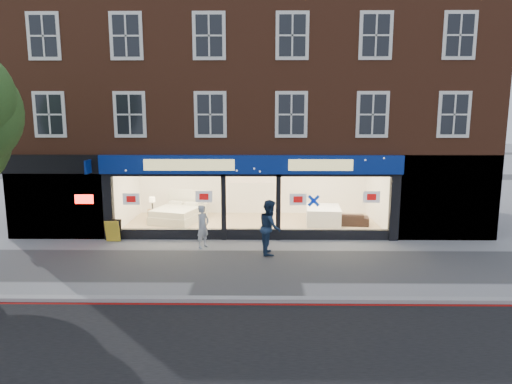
{
  "coord_description": "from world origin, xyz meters",
  "views": [
    {
      "loc": [
        0.39,
        -14.13,
        4.85
      ],
      "look_at": [
        0.2,
        2.5,
        1.97
      ],
      "focal_mm": 32.0,
      "sensor_mm": 36.0,
      "label": 1
    }
  ],
  "objects_px": {
    "sofa": "(347,219)",
    "a_board": "(113,231)",
    "display_bed": "(179,213)",
    "mattress_stack": "(323,215)",
    "pedestrian_blue": "(270,227)",
    "pedestrian_grey": "(203,226)"
  },
  "relations": [
    {
      "from": "display_bed",
      "to": "sofa",
      "type": "xyz_separation_m",
      "value": [
        7.38,
        -0.61,
        -0.09
      ]
    },
    {
      "from": "a_board",
      "to": "pedestrian_grey",
      "type": "bearing_deg",
      "value": -10.47
    },
    {
      "from": "mattress_stack",
      "to": "pedestrian_grey",
      "type": "relative_size",
      "value": 1.23
    },
    {
      "from": "pedestrian_blue",
      "to": "pedestrian_grey",
      "type": "bearing_deg",
      "value": 69.53
    },
    {
      "from": "sofa",
      "to": "a_board",
      "type": "distance_m",
      "value": 9.63
    },
    {
      "from": "display_bed",
      "to": "a_board",
      "type": "relative_size",
      "value": 3.14
    },
    {
      "from": "mattress_stack",
      "to": "pedestrian_blue",
      "type": "height_order",
      "value": "pedestrian_blue"
    },
    {
      "from": "sofa",
      "to": "pedestrian_grey",
      "type": "height_order",
      "value": "pedestrian_grey"
    },
    {
      "from": "display_bed",
      "to": "pedestrian_grey",
      "type": "bearing_deg",
      "value": -49.8
    },
    {
      "from": "mattress_stack",
      "to": "pedestrian_grey",
      "type": "bearing_deg",
      "value": -145.02
    },
    {
      "from": "sofa",
      "to": "display_bed",
      "type": "bearing_deg",
      "value": 2.09
    },
    {
      "from": "display_bed",
      "to": "sofa",
      "type": "height_order",
      "value": "display_bed"
    },
    {
      "from": "a_board",
      "to": "pedestrian_grey",
      "type": "height_order",
      "value": "pedestrian_grey"
    },
    {
      "from": "a_board",
      "to": "pedestrian_blue",
      "type": "bearing_deg",
      "value": -12.37
    },
    {
      "from": "sofa",
      "to": "a_board",
      "type": "height_order",
      "value": "a_board"
    },
    {
      "from": "sofa",
      "to": "a_board",
      "type": "bearing_deg",
      "value": 20.91
    },
    {
      "from": "mattress_stack",
      "to": "pedestrian_blue",
      "type": "xyz_separation_m",
      "value": [
        -2.4,
        -4.1,
        0.5
      ]
    },
    {
      "from": "display_bed",
      "to": "mattress_stack",
      "type": "bearing_deg",
      "value": 14.43
    },
    {
      "from": "mattress_stack",
      "to": "pedestrian_grey",
      "type": "distance_m",
      "value": 5.9
    },
    {
      "from": "mattress_stack",
      "to": "pedestrian_grey",
      "type": "xyz_separation_m",
      "value": [
        -4.83,
        -3.38,
        0.33
      ]
    },
    {
      "from": "pedestrian_grey",
      "to": "pedestrian_blue",
      "type": "distance_m",
      "value": 2.53
    },
    {
      "from": "pedestrian_blue",
      "to": "display_bed",
      "type": "bearing_deg",
      "value": 38.1
    }
  ]
}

